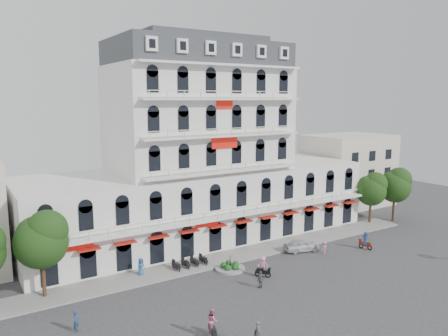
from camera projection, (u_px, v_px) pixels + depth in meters
ground at (288, 283)px, 43.12m from camera, size 120.00×120.00×0.00m
sidewalk at (238, 255)px, 50.63m from camera, size 53.00×4.00×0.16m
main_building at (199, 162)px, 56.61m from camera, size 45.00×15.00×25.80m
flank_building_east at (347, 170)px, 74.66m from camera, size 14.00×10.00×12.00m
traffic_island at (230, 267)px, 46.52m from camera, size 3.20×3.20×1.60m
parked_scooter_row at (190, 268)px, 47.14m from camera, size 4.40×1.80×1.10m
tree_west_inner at (42, 238)px, 39.16m from camera, size 4.76×4.76×8.25m
tree_east_inner at (372, 188)px, 63.28m from camera, size 4.40×4.37×7.57m
tree_east_outer at (395, 184)px, 64.49m from camera, size 4.65×4.65×8.05m
parked_car at (301, 245)px, 52.08m from camera, size 4.61×2.81×1.47m
rider_west at (258, 336)px, 31.80m from camera, size 1.01×1.56×2.11m
rider_southwest at (212, 322)px, 33.17m from camera, size 0.96×1.66×2.37m
rider_east at (366, 240)px, 52.82m from camera, size 0.78×1.66×2.22m
rider_center at (263, 266)px, 44.46m from camera, size 1.28×1.34×2.22m
pedestrian_left at (141, 267)px, 44.79m from camera, size 1.09×0.90×1.91m
pedestrian_mid at (261, 279)px, 41.99m from camera, size 1.07×0.65×1.70m
pedestrian_right at (324, 247)px, 51.26m from camera, size 1.11×0.85×1.52m
pedestrian_far at (76, 321)px, 34.02m from camera, size 0.67×0.77×1.77m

